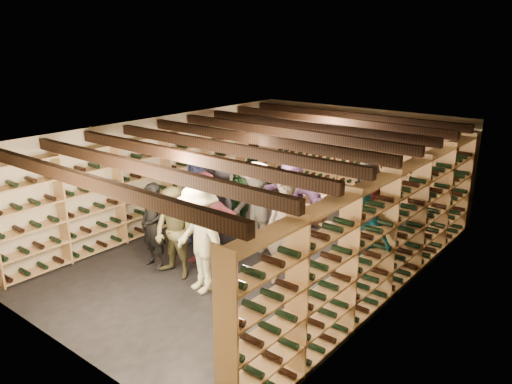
{
  "coord_description": "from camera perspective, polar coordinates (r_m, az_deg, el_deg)",
  "views": [
    {
      "loc": [
        5.51,
        -6.93,
        4.05
      ],
      "look_at": [
        -0.22,
        0.2,
        1.17
      ],
      "focal_mm": 35.0,
      "sensor_mm": 36.0,
      "label": 1
    }
  ],
  "objects": [
    {
      "name": "ceiling_joists",
      "position": [
        9.03,
        0.3,
        6.02
      ],
      "size": [
        5.4,
        7.12,
        0.18
      ],
      "color": "black",
      "rests_on": "ground"
    },
    {
      "name": "person_0",
      "position": [
        9.66,
        -4.26,
        -1.36
      ],
      "size": [
        1.03,
        0.79,
        1.89
      ],
      "primitive_type": "imported",
      "rotation": [
        0.0,
        0.0,
        -0.23
      ],
      "color": "black",
      "rests_on": "ground"
    },
    {
      "name": "walls",
      "position": [
        9.3,
        0.29,
        -0.39
      ],
      "size": [
        5.52,
        8.02,
        2.4
      ],
      "color": "beige",
      "rests_on": "ground"
    },
    {
      "name": "wine_rack_back",
      "position": [
        12.45,
        11.36,
        3.27
      ],
      "size": [
        4.7,
        0.3,
        2.15
      ],
      "color": "#A17B4E",
      "rests_on": "ground"
    },
    {
      "name": "person_9",
      "position": [
        9.6,
        0.12,
        -1.76
      ],
      "size": [
        1.17,
        0.7,
        1.78
      ],
      "primitive_type": "imported",
      "rotation": [
        0.0,
        0.0,
        0.03
      ],
      "color": "#A4A397",
      "rests_on": "ground"
    },
    {
      "name": "ground",
      "position": [
        9.74,
        0.28,
        -7.13
      ],
      "size": [
        8.0,
        8.0,
        0.0
      ],
      "primitive_type": "plane",
      "color": "black",
      "rests_on": "ground"
    },
    {
      "name": "person_11",
      "position": [
        10.13,
        4.02,
        -0.76
      ],
      "size": [
        1.71,
        0.75,
        1.78
      ],
      "primitive_type": "imported",
      "rotation": [
        0.0,
        0.0,
        0.14
      ],
      "color": "#855A95",
      "rests_on": "ground"
    },
    {
      "name": "person_4",
      "position": [
        8.16,
        11.63,
        -5.57
      ],
      "size": [
        1.07,
        0.46,
        1.82
      ],
      "primitive_type": "imported",
      "rotation": [
        0.0,
        0.0,
        0.02
      ],
      "color": "#0F5D77",
      "rests_on": "ground"
    },
    {
      "name": "person_10",
      "position": [
        10.16,
        -2.08,
        -1.26
      ],
      "size": [
        0.99,
        0.58,
        1.59
      ],
      "primitive_type": "imported",
      "rotation": [
        0.0,
        0.0,
        0.22
      ],
      "color": "#2A552F",
      "rests_on": "ground"
    },
    {
      "name": "crate_stack_left",
      "position": [
        11.25,
        6.71,
        -1.93
      ],
      "size": [
        0.54,
        0.4,
        0.68
      ],
      "rotation": [
        0.0,
        0.0,
        0.15
      ],
      "color": "#A58057",
      "rests_on": "ground"
    },
    {
      "name": "person_7",
      "position": [
        8.29,
        3.49,
        -4.59
      ],
      "size": [
        0.79,
        0.64,
        1.88
      ],
      "primitive_type": "imported",
      "rotation": [
        0.0,
        0.0,
        0.31
      ],
      "color": "gray",
      "rests_on": "ground"
    },
    {
      "name": "crate_stack_right",
      "position": [
        11.24,
        5.24,
        -2.35
      ],
      "size": [
        0.58,
        0.47,
        0.51
      ],
      "rotation": [
        0.0,
        0.0,
        -0.31
      ],
      "color": "#A58057",
      "rests_on": "ground"
    },
    {
      "name": "person_1",
      "position": [
        9.15,
        -11.68,
        -3.79
      ],
      "size": [
        0.58,
        0.39,
        1.58
      ],
      "primitive_type": "imported",
      "rotation": [
        0.0,
        0.0,
        -0.02
      ],
      "color": "black",
      "rests_on": "ground"
    },
    {
      "name": "person_3",
      "position": [
        8.13,
        -6.54,
        -5.4
      ],
      "size": [
        1.29,
        0.91,
        1.82
      ],
      "primitive_type": "imported",
      "rotation": [
        0.0,
        0.0,
        -0.22
      ],
      "color": "beige",
      "rests_on": "ground"
    },
    {
      "name": "person_8",
      "position": [
        9.03,
        13.24,
        -3.83
      ],
      "size": [
        0.97,
        0.85,
        1.68
      ],
      "primitive_type": "imported",
      "rotation": [
        0.0,
        0.0,
        0.29
      ],
      "color": "#4C171B",
      "rests_on": "ground"
    },
    {
      "name": "person_6",
      "position": [
        10.06,
        -6.34,
        -0.78
      ],
      "size": [
        0.96,
        0.68,
        1.84
      ],
      "primitive_type": "imported",
      "rotation": [
        0.0,
        0.0,
        0.11
      ],
      "color": "#202748",
      "rests_on": "ground"
    },
    {
      "name": "wine_rack_left",
      "position": [
        11.05,
        -10.19,
        1.55
      ],
      "size": [
        0.32,
        7.5,
        2.15
      ],
      "color": "#A17B4E",
      "rests_on": "ground"
    },
    {
      "name": "person_5",
      "position": [
        9.15,
        -5.91,
        -2.96
      ],
      "size": [
        1.7,
        0.95,
        1.74
      ],
      "primitive_type": "imported",
      "rotation": [
        0.0,
        0.0,
        0.29
      ],
      "color": "brown",
      "rests_on": "ground"
    },
    {
      "name": "crate_loose",
      "position": [
        10.85,
        8.72,
        -4.2
      ],
      "size": [
        0.51,
        0.34,
        0.17
      ],
      "primitive_type": "cube",
      "rotation": [
        0.0,
        0.0,
        -0.03
      ],
      "color": "#A58057",
      "rests_on": "ground"
    },
    {
      "name": "person_2",
      "position": [
        8.7,
        -9.3,
        -4.64
      ],
      "size": [
        0.81,
        0.64,
        1.62
      ],
      "primitive_type": "imported",
      "rotation": [
        0.0,
        0.0,
        0.03
      ],
      "color": "brown",
      "rests_on": "ground"
    },
    {
      "name": "person_12",
      "position": [
        9.5,
        12.44,
        -2.14
      ],
      "size": [
        1.05,
        0.86,
        1.86
      ],
      "primitive_type": "imported",
      "rotation": [
        0.0,
        0.0,
        0.33
      ],
      "color": "#333338",
      "rests_on": "ground"
    },
    {
      "name": "wine_rack_right",
      "position": [
        8.09,
        14.72,
        -4.71
      ],
      "size": [
        0.32,
        7.5,
        2.15
      ],
      "color": "#A17B4E",
      "rests_on": "ground"
    },
    {
      "name": "ceiling",
      "position": [
        9.01,
        0.31,
        6.9
      ],
      "size": [
        5.5,
        8.0,
        0.01
      ],
      "primitive_type": "cube",
      "color": "beige",
      "rests_on": "walls"
    }
  ]
}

